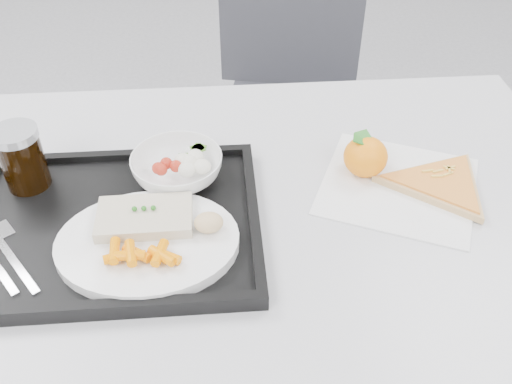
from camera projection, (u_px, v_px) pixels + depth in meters
table at (240, 239)px, 0.97m from camera, size 1.20×0.80×0.75m
chair at (293, 80)px, 1.67m from camera, size 0.50×0.50×0.93m
tray at (115, 225)px, 0.89m from camera, size 0.45×0.35×0.03m
dinner_plate at (148, 243)px, 0.84m from camera, size 0.27×0.27×0.02m
fish_fillet at (145, 217)px, 0.85m from camera, size 0.14×0.09×0.03m
bread_roll at (209, 223)px, 0.84m from camera, size 0.05×0.05×0.03m
salad_bowl at (177, 168)px, 0.95m from camera, size 0.15×0.15×0.05m
cola_glass at (22, 157)px, 0.92m from camera, size 0.07×0.07×0.11m
napkin at (398, 186)px, 0.97m from camera, size 0.33×0.32×0.00m
tangerine at (366, 156)px, 0.98m from camera, size 0.08×0.08×0.07m
pizza_slice at (441, 184)px, 0.96m from camera, size 0.27×0.27×0.02m
carrot_pile at (140, 254)px, 0.79m from camera, size 0.11×0.06×0.02m
salad_contents at (185, 164)px, 0.94m from camera, size 0.10×0.08×0.02m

